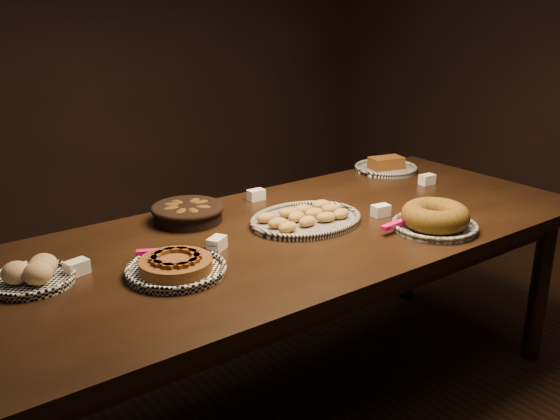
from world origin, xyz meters
TOP-DOWN VIEW (x-y plane):
  - ground at (0.00, 0.00)m, footprint 5.00×5.00m
  - buffet_table at (0.00, 0.00)m, footprint 2.40×1.00m
  - apple_tart_plate at (-0.53, -0.08)m, footprint 0.34×0.33m
  - madeleine_platter at (0.08, 0.03)m, footprint 0.45×0.36m
  - bundt_cake_plate at (0.42, -0.30)m, footprint 0.36×0.31m
  - croissant_basket at (-0.27, 0.32)m, footprint 0.31×0.31m
  - bread_roll_plate at (-0.90, 0.11)m, footprint 0.26×0.26m
  - loaf_plate at (0.87, 0.38)m, footprint 0.31×0.31m
  - tent_cards at (0.04, 0.10)m, footprint 1.70×0.51m

SIDE VIEW (x-z plane):
  - ground at x=0.00m, z-range 0.00..0.00m
  - buffet_table at x=0.00m, z-range 0.30..1.05m
  - madeleine_platter at x=0.08m, z-range 0.74..0.79m
  - loaf_plate at x=0.87m, z-range 0.74..0.81m
  - apple_tart_plate at x=-0.53m, z-range 0.74..0.80m
  - tent_cards at x=0.04m, z-range 0.75..0.79m
  - bread_roll_plate at x=-0.90m, z-range 0.74..0.82m
  - croissant_basket at x=-0.27m, z-range 0.76..0.83m
  - bundt_cake_plate at x=0.42m, z-range 0.74..0.84m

